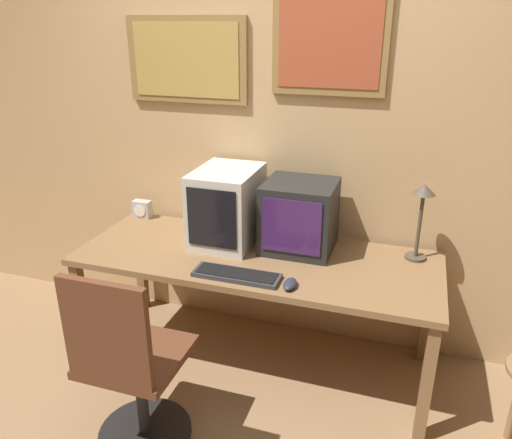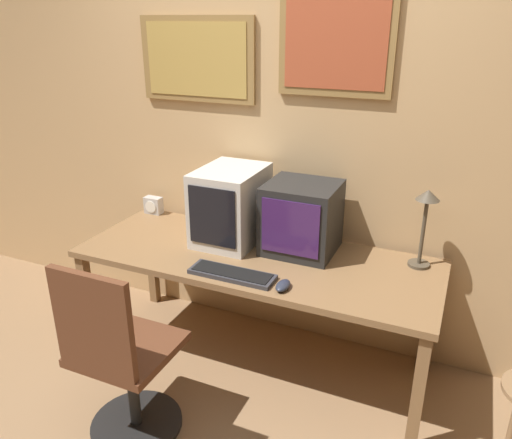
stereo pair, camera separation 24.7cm
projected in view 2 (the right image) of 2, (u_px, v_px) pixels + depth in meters
wall_back at (286, 133)px, 2.92m from camera, size 8.00×0.08×2.60m
desk at (256, 266)px, 2.80m from camera, size 2.01×0.76×0.70m
monitor_left at (231, 205)px, 2.90m from camera, size 0.34×0.46×0.44m
monitor_right at (301, 218)px, 2.78m from camera, size 0.39×0.37×0.39m
keyboard_main at (232, 274)px, 2.56m from camera, size 0.45×0.14×0.03m
mouse_near_keyboard at (283, 286)px, 2.43m from camera, size 0.06×0.12×0.04m
desk_clock at (153, 205)px, 3.36m from camera, size 0.12×0.07×0.11m
desk_lamp at (426, 213)px, 2.55m from camera, size 0.12×0.12×0.43m
office_chair at (121, 365)px, 2.34m from camera, size 0.46×0.46×0.97m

